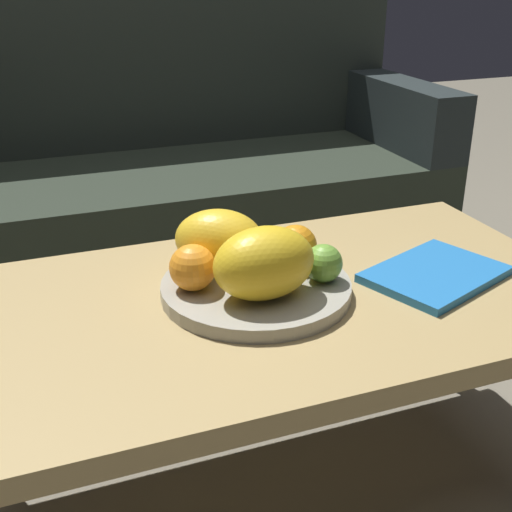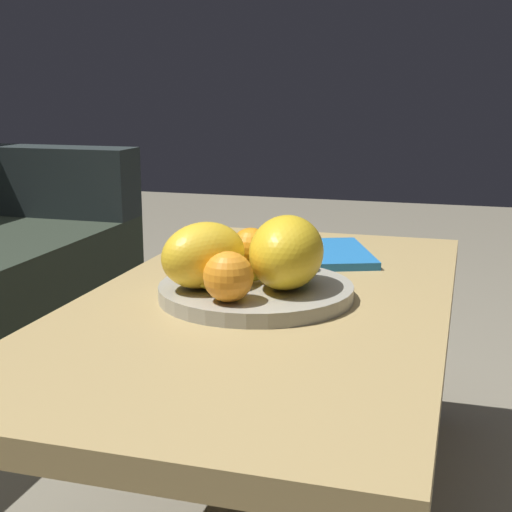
{
  "view_description": "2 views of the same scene",
  "coord_description": "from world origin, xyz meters",
  "px_view_note": "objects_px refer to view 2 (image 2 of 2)",
  "views": [
    {
      "loc": [
        -0.38,
        -0.96,
        1.0
      ],
      "look_at": [
        -0.02,
        0.01,
        0.53
      ],
      "focal_mm": 46.44,
      "sensor_mm": 36.0,
      "label": 1
    },
    {
      "loc": [
        -1.18,
        -0.33,
        0.81
      ],
      "look_at": [
        -0.02,
        0.01,
        0.53
      ],
      "focal_mm": 51.24,
      "sensor_mm": 36.0,
      "label": 2
    }
  ],
  "objects_px": {
    "melon_large_front": "(287,252)",
    "apple_left": "(292,252)",
    "fruit_bowl": "(256,291)",
    "orange_front": "(251,249)",
    "orange_left": "(228,277)",
    "banana_bunch": "(219,267)",
    "coffee_table": "(267,322)",
    "magazine": "(325,254)",
    "melon_smaller_beside": "(204,255)"
  },
  "relations": [
    {
      "from": "coffee_table",
      "to": "melon_large_front",
      "type": "bearing_deg",
      "value": -120.23
    },
    {
      "from": "melon_smaller_beside",
      "to": "apple_left",
      "type": "relative_size",
      "value": 2.37
    },
    {
      "from": "orange_front",
      "to": "banana_bunch",
      "type": "bearing_deg",
      "value": 164.1
    },
    {
      "from": "melon_smaller_beside",
      "to": "magazine",
      "type": "height_order",
      "value": "melon_smaller_beside"
    },
    {
      "from": "banana_bunch",
      "to": "magazine",
      "type": "distance_m",
      "value": 0.37
    },
    {
      "from": "melon_large_front",
      "to": "apple_left",
      "type": "xyz_separation_m",
      "value": [
        0.12,
        0.02,
        -0.03
      ]
    },
    {
      "from": "coffee_table",
      "to": "orange_front",
      "type": "bearing_deg",
      "value": 34.56
    },
    {
      "from": "fruit_bowl",
      "to": "orange_front",
      "type": "relative_size",
      "value": 4.22
    },
    {
      "from": "melon_large_front",
      "to": "magazine",
      "type": "distance_m",
      "value": 0.35
    },
    {
      "from": "melon_smaller_beside",
      "to": "banana_bunch",
      "type": "xyz_separation_m",
      "value": [
        0.03,
        -0.02,
        -0.03
      ]
    },
    {
      "from": "orange_front",
      "to": "orange_left",
      "type": "height_order",
      "value": "same"
    },
    {
      "from": "banana_bunch",
      "to": "orange_front",
      "type": "bearing_deg",
      "value": -15.9
    },
    {
      "from": "fruit_bowl",
      "to": "magazine",
      "type": "relative_size",
      "value": 1.35
    },
    {
      "from": "melon_large_front",
      "to": "orange_front",
      "type": "xyz_separation_m",
      "value": [
        0.1,
        0.09,
        -0.02
      ]
    },
    {
      "from": "orange_left",
      "to": "apple_left",
      "type": "relative_size",
      "value": 1.19
    },
    {
      "from": "orange_left",
      "to": "orange_front",
      "type": "bearing_deg",
      "value": 6.44
    },
    {
      "from": "melon_large_front",
      "to": "melon_smaller_beside",
      "type": "distance_m",
      "value": 0.14
    },
    {
      "from": "coffee_table",
      "to": "banana_bunch",
      "type": "height_order",
      "value": "banana_bunch"
    },
    {
      "from": "melon_smaller_beside",
      "to": "apple_left",
      "type": "height_order",
      "value": "melon_smaller_beside"
    },
    {
      "from": "melon_large_front",
      "to": "banana_bunch",
      "type": "distance_m",
      "value": 0.12
    },
    {
      "from": "orange_front",
      "to": "apple_left",
      "type": "bearing_deg",
      "value": -73.61
    },
    {
      "from": "melon_smaller_beside",
      "to": "banana_bunch",
      "type": "distance_m",
      "value": 0.05
    },
    {
      "from": "fruit_bowl",
      "to": "melon_smaller_beside",
      "type": "relative_size",
      "value": 2.09
    },
    {
      "from": "coffee_table",
      "to": "orange_front",
      "type": "height_order",
      "value": "orange_front"
    },
    {
      "from": "melon_large_front",
      "to": "coffee_table",
      "type": "bearing_deg",
      "value": 59.77
    },
    {
      "from": "orange_left",
      "to": "banana_bunch",
      "type": "relative_size",
      "value": 0.48
    },
    {
      "from": "magazine",
      "to": "coffee_table",
      "type": "bearing_deg",
      "value": 151.34
    },
    {
      "from": "coffee_table",
      "to": "banana_bunch",
      "type": "xyz_separation_m",
      "value": [
        -0.03,
        0.08,
        0.1
      ]
    },
    {
      "from": "fruit_bowl",
      "to": "melon_large_front",
      "type": "distance_m",
      "value": 0.09
    },
    {
      "from": "orange_left",
      "to": "apple_left",
      "type": "bearing_deg",
      "value": -12.75
    },
    {
      "from": "melon_large_front",
      "to": "magazine",
      "type": "height_order",
      "value": "melon_large_front"
    },
    {
      "from": "orange_front",
      "to": "apple_left",
      "type": "height_order",
      "value": "orange_front"
    },
    {
      "from": "fruit_bowl",
      "to": "apple_left",
      "type": "bearing_deg",
      "value": -18.36
    },
    {
      "from": "fruit_bowl",
      "to": "orange_left",
      "type": "height_order",
      "value": "orange_left"
    },
    {
      "from": "fruit_bowl",
      "to": "magazine",
      "type": "xyz_separation_m",
      "value": [
        0.34,
        -0.06,
        -0.0
      ]
    },
    {
      "from": "melon_large_front",
      "to": "apple_left",
      "type": "relative_size",
      "value": 2.59
    },
    {
      "from": "orange_left",
      "to": "magazine",
      "type": "xyz_separation_m",
      "value": [
        0.45,
        -0.07,
        -0.06
      ]
    },
    {
      "from": "coffee_table",
      "to": "melon_large_front",
      "type": "relative_size",
      "value": 6.62
    },
    {
      "from": "coffee_table",
      "to": "melon_large_front",
      "type": "height_order",
      "value": "melon_large_front"
    },
    {
      "from": "fruit_bowl",
      "to": "banana_bunch",
      "type": "xyz_separation_m",
      "value": [
        -0.01,
        0.06,
        0.04
      ]
    },
    {
      "from": "coffee_table",
      "to": "magazine",
      "type": "distance_m",
      "value": 0.33
    },
    {
      "from": "melon_large_front",
      "to": "melon_smaller_beside",
      "type": "relative_size",
      "value": 1.09
    },
    {
      "from": "orange_front",
      "to": "banana_bunch",
      "type": "distance_m",
      "value": 0.11
    },
    {
      "from": "orange_left",
      "to": "banana_bunch",
      "type": "bearing_deg",
      "value": 27.03
    },
    {
      "from": "melon_smaller_beside",
      "to": "orange_front",
      "type": "relative_size",
      "value": 2.02
    },
    {
      "from": "fruit_bowl",
      "to": "apple_left",
      "type": "relative_size",
      "value": 4.95
    },
    {
      "from": "melon_smaller_beside",
      "to": "coffee_table",
      "type": "bearing_deg",
      "value": -58.01
    },
    {
      "from": "melon_large_front",
      "to": "orange_front",
      "type": "height_order",
      "value": "melon_large_front"
    },
    {
      "from": "coffee_table",
      "to": "orange_left",
      "type": "bearing_deg",
      "value": 167.64
    },
    {
      "from": "coffee_table",
      "to": "orange_left",
      "type": "relative_size",
      "value": 14.45
    }
  ]
}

